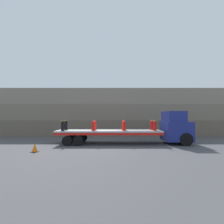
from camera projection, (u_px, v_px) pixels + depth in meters
name	position (u px, v px, depth m)	size (l,w,h in m)	color
ground_plane	(108.00, 144.00, 15.84)	(120.00, 120.00, 0.00)	#474749
rock_cliff	(109.00, 112.00, 22.92)	(60.00, 3.30, 6.02)	#665B4C
truck_cab	(176.00, 128.00, 15.89)	(2.25, 2.74, 2.94)	navy
flatbed_trailer	(102.00, 133.00, 15.86)	(9.30, 2.62, 1.23)	gray
fire_hydrant_black_near_0	(62.00, 126.00, 15.31)	(0.36, 0.54, 0.86)	black
fire_hydrant_black_far_0	(66.00, 125.00, 16.42)	(0.36, 0.54, 0.86)	black
fire_hydrant_red_near_1	(93.00, 126.00, 15.32)	(0.36, 0.54, 0.86)	red
fire_hydrant_red_far_1	(94.00, 125.00, 16.43)	(0.36, 0.54, 0.86)	red
fire_hydrant_red_near_2	(124.00, 126.00, 15.33)	(0.36, 0.54, 0.86)	red
fire_hydrant_red_far_2	(123.00, 125.00, 16.44)	(0.36, 0.54, 0.86)	red
fire_hydrant_red_near_3	(154.00, 126.00, 15.33)	(0.36, 0.54, 0.86)	red
fire_hydrant_red_far_3	(151.00, 125.00, 16.44)	(0.36, 0.54, 0.86)	red
cargo_strap_rear	(64.00, 121.00, 15.88)	(0.05, 2.72, 0.01)	yellow
cargo_strap_middle	(153.00, 121.00, 15.90)	(0.05, 2.72, 0.01)	yellow
traffic_cone	(34.00, 148.00, 12.17)	(0.48, 0.48, 0.62)	black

